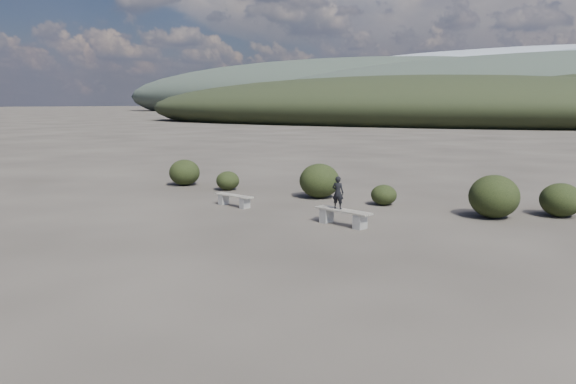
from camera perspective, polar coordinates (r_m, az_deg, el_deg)
The scene contains 11 objects.
ground at distance 14.06m, azimuth -8.81°, elevation -6.23°, with size 1200.00×1200.00×0.00m, color #322D27.
bench_left at distance 20.25m, azimuth -5.52°, elevation -0.76°, with size 1.71×0.71×0.42m.
bench_right at distance 17.07m, azimuth 5.59°, elevation -2.43°, with size 2.00×0.92×0.49m.
seated_person at distance 17.08m, azimuth 5.09°, elevation -0.06°, with size 0.37×0.24×1.00m, color black.
shrub_a at distance 24.08m, azimuth -6.14°, elevation 1.15°, with size 0.99×0.99×0.81m, color black.
shrub_b at distance 21.97m, azimuth 3.21°, elevation 1.14°, with size 1.57×1.57×1.35m, color black.
shrub_c at distance 20.70m, azimuth 9.71°, elevation -0.29°, with size 0.94×0.94×0.75m, color black.
shrub_d at distance 19.27m, azimuth 20.20°, elevation -0.43°, with size 1.60×1.60×1.40m, color black.
shrub_e at distance 20.35m, azimuth 25.98°, elevation -0.73°, with size 1.32×1.32×1.10m, color black.
shrub_f at distance 25.76m, azimuth -10.47°, elevation 1.97°, with size 1.38×1.38×1.17m, color black.
mountain_ridges at distance 350.21m, azimuth 26.55°, elevation 9.22°, with size 500.00×400.00×56.00m.
Camera 1 is at (8.33, -10.72, 3.66)m, focal length 35.00 mm.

